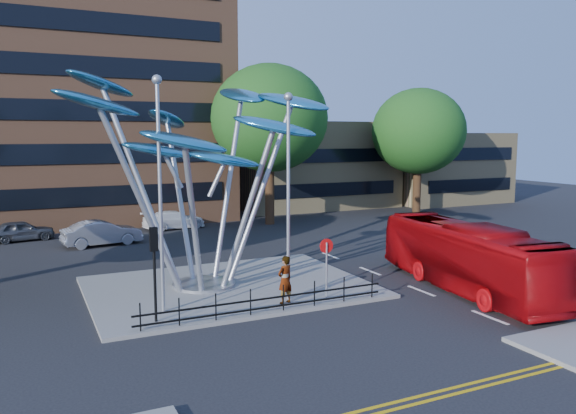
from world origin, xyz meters
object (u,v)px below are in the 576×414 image
street_lamp_left (160,174)px  street_lamp_right (288,178)px  pedestrian (285,280)px  no_entry_sign_island (326,258)px  red_bus (468,257)px  parked_car_left (21,231)px  tree_far (419,131)px  parked_car_mid (102,233)px  tree_right (269,118)px  traffic_light_island (154,254)px  parked_car_right (174,220)px  leaf_sculpture (198,133)px

street_lamp_left → street_lamp_right: size_ratio=1.06×
pedestrian → street_lamp_right: bearing=-146.1°
street_lamp_left → no_entry_sign_island: 7.47m
no_entry_sign_island → red_bus: size_ratio=0.23×
red_bus → parked_car_left: (-17.63, 21.28, -0.81)m
street_lamp_left → red_bus: 13.61m
street_lamp_right → parked_car_left: street_lamp_right is taller
tree_far → street_lamp_right: bearing=-138.5°
parked_car_left → parked_car_mid: (4.50, -3.79, 0.10)m
tree_right → traffic_light_island: size_ratio=3.54×
parked_car_left → tree_far: bearing=-100.6°
traffic_light_island → red_bus: traffic_light_island is taller
parked_car_right → no_entry_sign_island: bearing=175.9°
leaf_sculpture → parked_car_left: leaf_sculpture is taller
red_bus → tree_far: bearing=64.8°
tree_far → red_bus: tree_far is taller
tree_far → street_lamp_left: bearing=-145.1°
leaf_sculpture → traffic_light_island: leaf_sculpture is taller
parked_car_mid → parked_car_right: 7.04m
street_lamp_right → pedestrian: size_ratio=4.33×
pedestrian → red_bus: bearing=152.5°
no_entry_sign_island → parked_car_mid: bearing=112.7°
leaf_sculpture → street_lamp_left: size_ratio=1.45×
parked_car_mid → traffic_light_island: bearing=171.2°
parked_car_right → street_lamp_left: bearing=157.3°
no_entry_sign_island → parked_car_right: (-1.19, 20.48, -1.16)m
pedestrian → parked_car_left: 22.11m
tree_far → street_lamp_left: (-26.50, -18.50, -1.75)m
no_entry_sign_island → red_bus: (6.35, -1.29, -0.33)m
red_bus → pedestrian: size_ratio=5.57×
street_lamp_right → parked_car_left: (-9.78, 19.51, -4.42)m
tree_far → parked_car_mid: tree_far is taller
tree_far → traffic_light_island: bearing=-144.2°
street_lamp_right → traffic_light_island: street_lamp_right is taller
pedestrian → parked_car_mid: bearing=-91.9°
tree_far → leaf_sculpture: bearing=-147.5°
street_lamp_right → parked_car_right: bearing=89.1°
leaf_sculpture → red_bus: 12.93m
traffic_light_island → parked_car_left: size_ratio=0.86×
leaf_sculpture → street_lamp_right: (2.57, -3.68, -1.78)m
tree_right → street_lamp_left: bearing=-124.0°
leaf_sculpture → street_lamp_right: size_ratio=1.53×
no_entry_sign_island → parked_car_right: size_ratio=0.54×
tree_right → pedestrian: tree_right is taller
traffic_light_island → parked_car_mid: traffic_light_island is taller
parked_car_mid → no_entry_sign_island: bearing=-165.3°
pedestrian → parked_car_left: bearing=-83.5°
tree_right → street_lamp_left: (-12.50, -18.50, -2.68)m
parked_car_left → street_lamp_left: bearing=-175.5°
red_bus → no_entry_sign_island: bearing=176.6°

